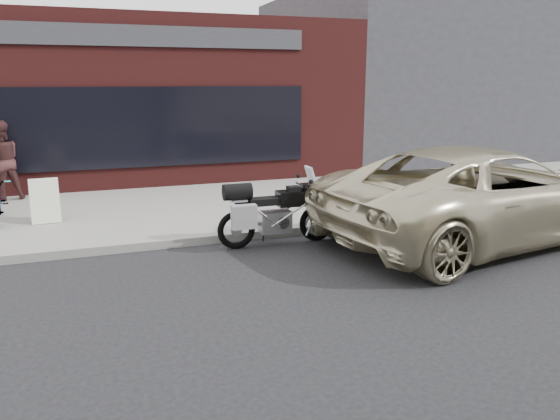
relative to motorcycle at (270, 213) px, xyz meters
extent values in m
plane|color=black|center=(-0.28, -3.59, -0.59)|extent=(120.00, 120.00, 0.00)
cube|color=gray|center=(-0.28, 3.41, -0.52)|extent=(44.00, 6.00, 0.15)
cube|color=#4D1919|center=(-2.28, 10.41, 1.66)|extent=(14.00, 10.00, 4.50)
cube|color=black|center=(-2.28, 5.38, 1.11)|extent=(10.00, 0.08, 2.00)
cube|color=#2D2D33|center=(-2.28, 5.38, 3.31)|extent=(10.00, 0.08, 0.50)
cube|color=#2D2D33|center=(9.72, 10.41, 2.41)|extent=(10.00, 10.00, 6.00)
torus|color=black|center=(-0.61, 0.03, -0.26)|extent=(0.67, 0.12, 0.67)
torus|color=black|center=(0.90, 0.01, -0.26)|extent=(0.67, 0.12, 0.67)
cube|color=#B7B7BC|center=(0.09, 0.02, -0.17)|extent=(0.56, 0.31, 0.38)
cube|color=black|center=(0.40, 0.02, 0.23)|extent=(0.51, 0.33, 0.26)
cube|color=black|center=(-0.11, 0.02, 0.21)|extent=(0.56, 0.29, 0.12)
cube|color=black|center=(-0.46, 0.03, 0.13)|extent=(0.30, 0.22, 0.14)
cube|color=black|center=(0.70, 0.02, 0.36)|extent=(0.18, 0.24, 0.22)
cube|color=silver|center=(0.77, 0.02, 0.61)|extent=(0.15, 0.30, 0.34)
cylinder|color=black|center=(0.63, 0.02, 0.43)|extent=(0.04, 0.70, 0.03)
cube|color=#B7B7BC|center=(-0.58, 0.03, 0.27)|extent=(0.28, 0.30, 0.03)
cube|color=gray|center=(-0.54, -0.23, 0.03)|extent=(0.42, 0.18, 0.40)
cylinder|color=black|center=(-0.58, 0.03, 0.41)|extent=(0.48, 0.29, 0.28)
cylinder|color=#B7B7BC|center=(-0.31, 0.19, -0.24)|extent=(0.56, 0.09, 0.19)
imported|color=beige|center=(3.67, -0.99, 0.26)|extent=(6.54, 3.80, 1.71)
cube|color=white|center=(-3.77, 2.45, -0.02)|extent=(0.55, 0.30, 0.85)
cube|color=white|center=(-3.78, 2.67, -0.02)|extent=(0.55, 0.30, 0.85)
imported|color=#422324|center=(-4.78, 5.01, 0.47)|extent=(1.06, 0.94, 1.82)
camera|label=1|loc=(-2.97, -8.77, 2.25)|focal=35.00mm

